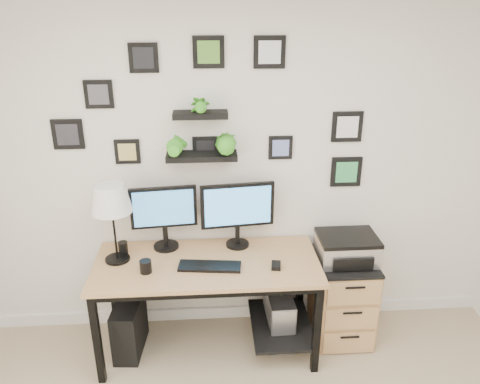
{
  "coord_description": "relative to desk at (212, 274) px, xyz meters",
  "views": [
    {
      "loc": [
        -0.25,
        -1.26,
        2.48
      ],
      "look_at": [
        -0.03,
        1.83,
        1.2
      ],
      "focal_mm": 35.0,
      "sensor_mm": 36.0,
      "label": 1
    }
  ],
  "objects": [
    {
      "name": "wall_decor",
      "position": [
        -0.0,
        0.26,
        1.04
      ],
      "size": [
        2.23,
        0.18,
        1.1
      ],
      "color": "black",
      "rests_on": "ground"
    },
    {
      "name": "pc_tower_black",
      "position": [
        -0.63,
        -0.02,
        -0.42
      ],
      "size": [
        0.22,
        0.42,
        0.41
      ],
      "primitive_type": "cube",
      "rotation": [
        0.0,
        0.0,
        -0.08
      ],
      "color": "black",
      "rests_on": "ground"
    },
    {
      "name": "pc_tower_grey",
      "position": [
        0.51,
        0.02,
        -0.42
      ],
      "size": [
        0.2,
        0.42,
        0.41
      ],
      "color": "gray",
      "rests_on": "ground"
    },
    {
      "name": "pen_cup",
      "position": [
        -0.65,
        0.14,
        0.17
      ],
      "size": [
        0.07,
        0.07,
        0.09
      ],
      "primitive_type": "cylinder",
      "color": "black",
      "rests_on": "desk"
    },
    {
      "name": "printer",
      "position": [
        1.0,
        0.06,
        0.14
      ],
      "size": [
        0.43,
        0.35,
        0.2
      ],
      "color": "silver",
      "rests_on": "file_cabinet"
    },
    {
      "name": "room",
      "position": [
        0.25,
        0.32,
        -0.58
      ],
      "size": [
        4.0,
        4.0,
        4.0
      ],
      "color": "tan",
      "rests_on": "ground"
    },
    {
      "name": "mug",
      "position": [
        -0.45,
        -0.14,
        0.17
      ],
      "size": [
        0.08,
        0.08,
        0.09
      ],
      "primitive_type": "cylinder",
      "color": "black",
      "rests_on": "desk"
    },
    {
      "name": "monitor_left",
      "position": [
        -0.34,
        0.19,
        0.41
      ],
      "size": [
        0.48,
        0.21,
        0.49
      ],
      "color": "black",
      "rests_on": "desk"
    },
    {
      "name": "table_lamp",
      "position": [
        -0.67,
        0.04,
        0.59
      ],
      "size": [
        0.28,
        0.28,
        0.58
      ],
      "color": "black",
      "rests_on": "desk"
    },
    {
      "name": "mouse",
      "position": [
        0.45,
        -0.14,
        0.14
      ],
      "size": [
        0.08,
        0.11,
        0.03
      ],
      "primitive_type": "cube",
      "rotation": [
        0.0,
        0.0,
        -0.15
      ],
      "color": "black",
      "rests_on": "desk"
    },
    {
      "name": "file_cabinet",
      "position": [
        1.0,
        0.06,
        -0.29
      ],
      "size": [
        0.43,
        0.53,
        0.67
      ],
      "color": "tan",
      "rests_on": "ground"
    },
    {
      "name": "keyboard",
      "position": [
        -0.02,
        -0.11,
        0.13
      ],
      "size": [
        0.45,
        0.19,
        0.02
      ],
      "primitive_type": "cube",
      "rotation": [
        0.0,
        0.0,
        -0.12
      ],
      "color": "black",
      "rests_on": "desk"
    },
    {
      "name": "desk",
      "position": [
        0.0,
        0.0,
        0.0
      ],
      "size": [
        1.6,
        0.7,
        0.75
      ],
      "color": "tan",
      "rests_on": "ground"
    },
    {
      "name": "monitor_right",
      "position": [
        0.2,
        0.19,
        0.42
      ],
      "size": [
        0.54,
        0.19,
        0.5
      ],
      "color": "black",
      "rests_on": "desk"
    }
  ]
}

